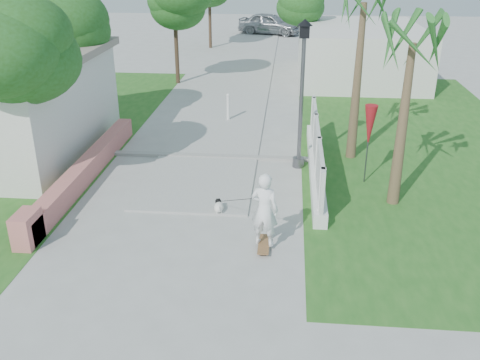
# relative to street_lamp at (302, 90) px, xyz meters

# --- Properties ---
(ground) EXTENTS (90.00, 90.00, 0.00)m
(ground) POSITION_rel_street_lamp_xyz_m (-2.90, -5.50, -2.43)
(ground) COLOR #B7B7B2
(ground) RESTS_ON ground
(path_strip) EXTENTS (3.20, 36.00, 0.06)m
(path_strip) POSITION_rel_street_lamp_xyz_m (-2.90, 14.50, -2.40)
(path_strip) COLOR #B7B7B2
(path_strip) RESTS_ON ground
(curb) EXTENTS (6.50, 0.25, 0.10)m
(curb) POSITION_rel_street_lamp_xyz_m (-2.90, 0.50, -2.38)
(curb) COLOR #999993
(curb) RESTS_ON ground
(grass_left) EXTENTS (8.00, 20.00, 0.01)m
(grass_left) POSITION_rel_street_lamp_xyz_m (-9.90, 2.50, -2.42)
(grass_left) COLOR #26601E
(grass_left) RESTS_ON ground
(grass_right) EXTENTS (8.00, 20.00, 0.01)m
(grass_right) POSITION_rel_street_lamp_xyz_m (4.10, 2.50, -2.42)
(grass_right) COLOR #26601E
(grass_right) RESTS_ON ground
(pink_wall) EXTENTS (0.45, 8.20, 0.80)m
(pink_wall) POSITION_rel_street_lamp_xyz_m (-6.20, -1.95, -2.11)
(pink_wall) COLOR tan
(pink_wall) RESTS_ON ground
(lattice_fence) EXTENTS (0.35, 7.00, 1.50)m
(lattice_fence) POSITION_rel_street_lamp_xyz_m (0.50, -0.50, -1.88)
(lattice_fence) COLOR white
(lattice_fence) RESTS_ON ground
(building_right) EXTENTS (6.00, 8.00, 2.60)m
(building_right) POSITION_rel_street_lamp_xyz_m (3.10, 12.50, -1.13)
(building_right) COLOR silver
(building_right) RESTS_ON ground
(street_lamp) EXTENTS (0.44, 0.44, 4.44)m
(street_lamp) POSITION_rel_street_lamp_xyz_m (0.00, 0.00, 0.00)
(street_lamp) COLOR #59595E
(street_lamp) RESTS_ON ground
(bollard) EXTENTS (0.14, 0.14, 1.09)m
(bollard) POSITION_rel_street_lamp_xyz_m (-2.70, 4.50, -1.84)
(bollard) COLOR white
(bollard) RESTS_ON ground
(patio_umbrella) EXTENTS (0.36, 0.36, 2.30)m
(patio_umbrella) POSITION_rel_street_lamp_xyz_m (1.90, -1.00, -0.74)
(patio_umbrella) COLOR #59595E
(patio_umbrella) RESTS_ON ground
(tree_left_near) EXTENTS (3.60, 3.60, 5.28)m
(tree_left_near) POSITION_rel_street_lamp_xyz_m (-7.38, -2.52, 1.40)
(tree_left_near) COLOR #4C3826
(tree_left_near) RESTS_ON ground
(tree_left_mid) EXTENTS (3.20, 3.20, 4.85)m
(tree_left_mid) POSITION_rel_street_lamp_xyz_m (-8.38, 2.98, 1.07)
(tree_left_mid) COLOR #4C3826
(tree_left_mid) RESTS_ON ground
(tree_path_left) EXTENTS (3.40, 3.40, 5.23)m
(tree_path_left) POSITION_rel_street_lamp_xyz_m (-5.88, 10.48, 1.39)
(tree_path_left) COLOR #4C3826
(tree_path_left) RESTS_ON ground
(tree_path_right) EXTENTS (3.00, 3.00, 4.79)m
(tree_path_right) POSITION_rel_street_lamp_xyz_m (0.32, 14.48, 1.07)
(tree_path_right) COLOR #4C3826
(tree_path_right) RESTS_ON ground
(palm_far) EXTENTS (1.80, 1.80, 5.30)m
(palm_far) POSITION_rel_street_lamp_xyz_m (1.70, 1.00, 2.06)
(palm_far) COLOR brown
(palm_far) RESTS_ON ground
(palm_near) EXTENTS (1.80, 1.80, 4.70)m
(palm_near) POSITION_rel_street_lamp_xyz_m (2.50, -2.30, 1.53)
(palm_near) COLOR brown
(palm_near) RESTS_ON ground
(skateboarder) EXTENTS (1.59, 2.23, 1.83)m
(skateboarder) POSITION_rel_street_lamp_xyz_m (-1.39, -4.25, -1.64)
(skateboarder) COLOR brown
(skateboarder) RESTS_ON ground
(dog) EXTENTS (0.31, 0.52, 0.36)m
(dog) POSITION_rel_street_lamp_xyz_m (-2.06, -3.35, -2.23)
(dog) COLOR white
(dog) RESTS_ON ground
(parked_car) EXTENTS (5.09, 3.15, 1.62)m
(parked_car) POSITION_rel_street_lamp_xyz_m (-2.00, 26.63, -1.62)
(parked_car) COLOR #A9ACB1
(parked_car) RESTS_ON ground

